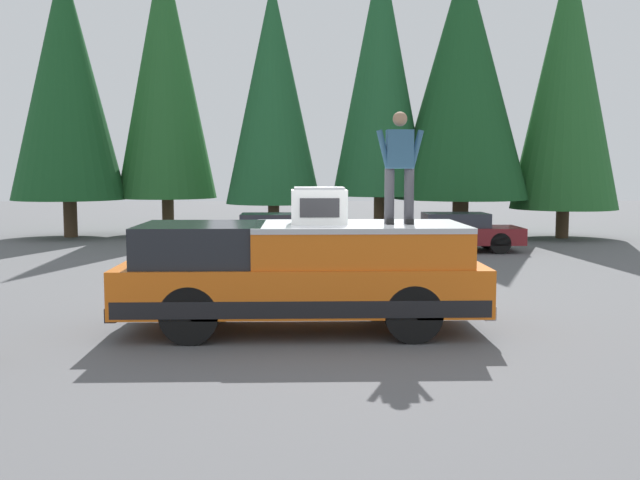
{
  "coord_description": "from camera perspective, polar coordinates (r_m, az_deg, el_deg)",
  "views": [
    {
      "loc": [
        -11.13,
        0.67,
        2.49
      ],
      "look_at": [
        0.43,
        0.32,
        1.35
      ],
      "focal_mm": 40.78,
      "sensor_mm": 36.0,
      "label": 1
    }
  ],
  "objects": [
    {
      "name": "ground_plane",
      "position": [
        11.42,
        1.7,
        -6.96
      ],
      "size": [
        90.0,
        90.0,
        0.0
      ],
      "primitive_type": "plane",
      "color": "#565659"
    },
    {
      "name": "pickup_truck",
      "position": [
        11.17,
        -1.43,
        -2.69
      ],
      "size": [
        2.01,
        5.54,
        1.65
      ],
      "color": "orange",
      "rests_on": "ground"
    },
    {
      "name": "compressor_unit",
      "position": [
        11.07,
        -0.08,
        2.71
      ],
      "size": [
        0.65,
        0.84,
        0.56
      ],
      "color": "white",
      "rests_on": "pickup_truck"
    },
    {
      "name": "person_on_truck_bed",
      "position": [
        11.08,
        6.26,
        5.91
      ],
      "size": [
        0.29,
        0.72,
        1.69
      ],
      "color": "#333338",
      "rests_on": "pickup_truck"
    },
    {
      "name": "parked_car_maroon",
      "position": [
        22.29,
        10.36,
        0.61
      ],
      "size": [
        1.64,
        4.1,
        1.16
      ],
      "color": "maroon",
      "rests_on": "ground"
    },
    {
      "name": "parked_car_silver",
      "position": [
        21.64,
        -3.91,
        0.54
      ],
      "size": [
        1.64,
        4.1,
        1.16
      ],
      "color": "silver",
      "rests_on": "ground"
    },
    {
      "name": "conifer_far_left",
      "position": [
        27.72,
        18.81,
        11.88
      ],
      "size": [
        3.77,
        3.77,
        10.27
      ],
      "color": "#4C3826",
      "rests_on": "ground"
    },
    {
      "name": "conifer_left",
      "position": [
        26.75,
        11.15,
        12.37
      ],
      "size": [
        4.76,
        4.76,
        9.98
      ],
      "color": "#4C3826",
      "rests_on": "ground"
    },
    {
      "name": "conifer_center_left",
      "position": [
        26.52,
        4.77,
        13.02
      ],
      "size": [
        3.39,
        3.39,
        10.33
      ],
      "color": "#4C3826",
      "rests_on": "ground"
    },
    {
      "name": "conifer_center_right",
      "position": [
        26.26,
        -3.72,
        11.49
      ],
      "size": [
        3.4,
        3.4,
        9.14
      ],
      "color": "#4C3826",
      "rests_on": "ground"
    },
    {
      "name": "conifer_right",
      "position": [
        28.41,
        -12.06,
        12.84
      ],
      "size": [
        3.71,
        3.71,
        10.88
      ],
      "color": "#4C3826",
      "rests_on": "ground"
    },
    {
      "name": "conifer_far_right",
      "position": [
        28.16,
        -19.32,
        11.75
      ],
      "size": [
        4.05,
        4.05,
        9.95
      ],
      "color": "#4C3826",
      "rests_on": "ground"
    }
  ]
}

